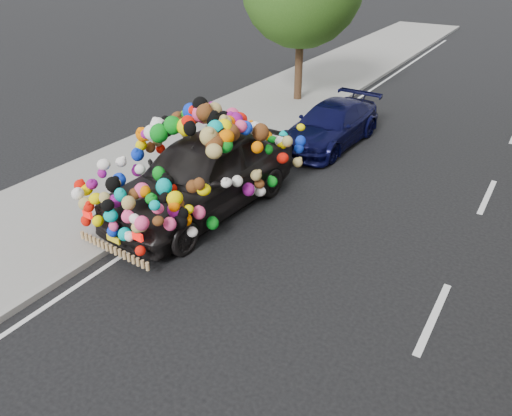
{
  "coord_description": "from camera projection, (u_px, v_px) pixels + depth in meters",
  "views": [
    {
      "loc": [
        4.4,
        -6.83,
        5.46
      ],
      "look_at": [
        -0.02,
        0.39,
        0.82
      ],
      "focal_mm": 35.0,
      "sensor_mm": 36.0,
      "label": 1
    }
  ],
  "objects": [
    {
      "name": "ground",
      "position": [
        247.0,
        253.0,
        9.75
      ],
      "size": [
        100.0,
        100.0,
        0.0
      ],
      "primitive_type": "plane",
      "color": "black",
      "rests_on": "ground"
    },
    {
      "name": "sidewalk",
      "position": [
        92.0,
        197.0,
        11.69
      ],
      "size": [
        4.0,
        60.0,
        0.12
      ],
      "primitive_type": "cube",
      "color": "gray",
      "rests_on": "ground"
    },
    {
      "name": "kerb",
      "position": [
        155.0,
        219.0,
        10.8
      ],
      "size": [
        0.15,
        60.0,
        0.13
      ],
      "primitive_type": "cube",
      "color": "gray",
      "rests_on": "ground"
    },
    {
      "name": "lane_markings",
      "position": [
        433.0,
        317.0,
        8.1
      ],
      "size": [
        6.0,
        50.0,
        0.01
      ],
      "primitive_type": null,
      "color": "silver",
      "rests_on": "ground"
    },
    {
      "name": "plush_art_car",
      "position": [
        201.0,
        158.0,
        10.76
      ],
      "size": [
        2.75,
        5.4,
        2.37
      ],
      "rotation": [
        0.0,
        0.0,
        -0.07
      ],
      "color": "black",
      "rests_on": "ground"
    },
    {
      "name": "navy_sedan",
      "position": [
        331.0,
        125.0,
        14.54
      ],
      "size": [
        1.89,
        4.19,
        1.19
      ],
      "primitive_type": "imported",
      "rotation": [
        0.0,
        0.0,
        -0.05
      ],
      "color": "black",
      "rests_on": "ground"
    }
  ]
}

